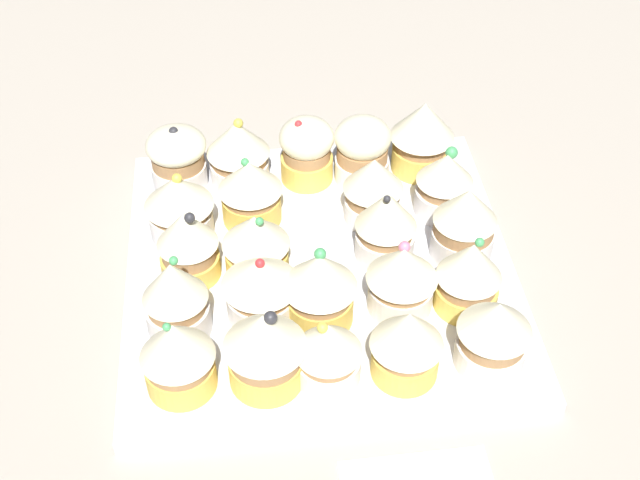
{
  "coord_description": "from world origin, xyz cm",
  "views": [
    {
      "loc": [
        55.48,
        -5.96,
        57.35
      ],
      "look_at": [
        0.0,
        0.0,
        4.2
      ],
      "focal_mm": 47.72,
      "sensor_mm": 36.0,
      "label": 1
    }
  ],
  "objects_px": {
    "cupcake_0": "(178,158)",
    "cupcake_1": "(179,205)",
    "cupcake_11": "(320,286)",
    "cupcake_21": "(469,275)",
    "cupcake_6": "(250,190)",
    "cupcake_7": "(256,244)",
    "cupcake_14": "(373,188)",
    "cupcake_4": "(178,355)",
    "cupcake_12": "(328,351)",
    "cupcake_9": "(265,347)",
    "cupcake_15": "(386,224)",
    "cupcake_13": "(362,150)",
    "cupcake_17": "(407,342)",
    "cupcake_2": "(188,246)",
    "cupcake_5": "(238,151)",
    "cupcake_18": "(422,135)",
    "cupcake_19": "(444,183)",
    "baking_tray": "(320,268)",
    "cupcake_20": "(466,225)",
    "cupcake_22": "(494,333)",
    "cupcake_16": "(402,277)",
    "cupcake_3": "(175,297)",
    "cupcake_8": "(261,286)",
    "cupcake_10": "(303,150)"
  },
  "relations": [
    {
      "from": "cupcake_19",
      "to": "cupcake_10",
      "type": "bearing_deg",
      "value": -115.85
    },
    {
      "from": "cupcake_18",
      "to": "cupcake_14",
      "type": "bearing_deg",
      "value": -40.5
    },
    {
      "from": "cupcake_2",
      "to": "cupcake_12",
      "type": "xyz_separation_m",
      "value": [
        0.13,
        0.11,
        -0.0
      ]
    },
    {
      "from": "baking_tray",
      "to": "cupcake_11",
      "type": "distance_m",
      "value": 0.08
    },
    {
      "from": "cupcake_18",
      "to": "cupcake_6",
      "type": "bearing_deg",
      "value": -71.14
    },
    {
      "from": "cupcake_15",
      "to": "cupcake_17",
      "type": "height_order",
      "value": "cupcake_15"
    },
    {
      "from": "cupcake_1",
      "to": "cupcake_16",
      "type": "xyz_separation_m",
      "value": [
        0.12,
        0.19,
        0.0
      ]
    },
    {
      "from": "cupcake_14",
      "to": "cupcake_18",
      "type": "xyz_separation_m",
      "value": [
        -0.07,
        0.06,
        0.01
      ]
    },
    {
      "from": "cupcake_7",
      "to": "cupcake_0",
      "type": "bearing_deg",
      "value": -151.86
    },
    {
      "from": "cupcake_11",
      "to": "cupcake_15",
      "type": "xyz_separation_m",
      "value": [
        -0.07,
        0.07,
        -0.0
      ]
    },
    {
      "from": "cupcake_17",
      "to": "cupcake_14",
      "type": "bearing_deg",
      "value": 179.31
    },
    {
      "from": "cupcake_10",
      "to": "cupcake_16",
      "type": "bearing_deg",
      "value": 19.98
    },
    {
      "from": "cupcake_14",
      "to": "cupcake_20",
      "type": "bearing_deg",
      "value": 50.52
    },
    {
      "from": "cupcake_7",
      "to": "cupcake_20",
      "type": "height_order",
      "value": "cupcake_20"
    },
    {
      "from": "cupcake_14",
      "to": "baking_tray",
      "type": "bearing_deg",
      "value": -44.57
    },
    {
      "from": "cupcake_1",
      "to": "cupcake_3",
      "type": "xyz_separation_m",
      "value": [
        0.12,
        -0.0,
        0.0
      ]
    },
    {
      "from": "cupcake_2",
      "to": "cupcake_5",
      "type": "bearing_deg",
      "value": 159.58
    },
    {
      "from": "cupcake_21",
      "to": "baking_tray",
      "type": "bearing_deg",
      "value": -117.93
    },
    {
      "from": "cupcake_4",
      "to": "cupcake_9",
      "type": "height_order",
      "value": "cupcake_9"
    },
    {
      "from": "cupcake_20",
      "to": "cupcake_22",
      "type": "distance_m",
      "value": 0.13
    },
    {
      "from": "cupcake_11",
      "to": "cupcake_1",
      "type": "bearing_deg",
      "value": -135.79
    },
    {
      "from": "cupcake_11",
      "to": "cupcake_12",
      "type": "bearing_deg",
      "value": -0.2
    },
    {
      "from": "baking_tray",
      "to": "cupcake_14",
      "type": "relative_size",
      "value": 4.97
    },
    {
      "from": "cupcake_7",
      "to": "cupcake_9",
      "type": "bearing_deg",
      "value": 0.38
    },
    {
      "from": "cupcake_2",
      "to": "cupcake_21",
      "type": "distance_m",
      "value": 0.25
    },
    {
      "from": "cupcake_18",
      "to": "cupcake_19",
      "type": "distance_m",
      "value": 0.07
    },
    {
      "from": "cupcake_0",
      "to": "cupcake_1",
      "type": "distance_m",
      "value": 0.07
    },
    {
      "from": "cupcake_14",
      "to": "cupcake_16",
      "type": "distance_m",
      "value": 0.12
    },
    {
      "from": "cupcake_6",
      "to": "cupcake_17",
      "type": "bearing_deg",
      "value": 29.64
    },
    {
      "from": "cupcake_7",
      "to": "cupcake_14",
      "type": "distance_m",
      "value": 0.13
    },
    {
      "from": "cupcake_6",
      "to": "cupcake_7",
      "type": "bearing_deg",
      "value": 1.04
    },
    {
      "from": "cupcake_0",
      "to": "cupcake_21",
      "type": "bearing_deg",
      "value": 52.45
    },
    {
      "from": "cupcake_0",
      "to": "cupcake_9",
      "type": "distance_m",
      "value": 0.27
    },
    {
      "from": "cupcake_8",
      "to": "cupcake_0",
      "type": "bearing_deg",
      "value": -158.57
    },
    {
      "from": "cupcake_4",
      "to": "cupcake_12",
      "type": "bearing_deg",
      "value": 87.26
    },
    {
      "from": "cupcake_18",
      "to": "cupcake_0",
      "type": "bearing_deg",
      "value": -89.65
    },
    {
      "from": "cupcake_21",
      "to": "cupcake_15",
      "type": "bearing_deg",
      "value": -139.5
    },
    {
      "from": "cupcake_6",
      "to": "cupcake_9",
      "type": "xyz_separation_m",
      "value": [
        0.2,
        0.0,
        0.0
      ]
    },
    {
      "from": "cupcake_3",
      "to": "cupcake_22",
      "type": "height_order",
      "value": "cupcake_3"
    },
    {
      "from": "cupcake_3",
      "to": "cupcake_13",
      "type": "relative_size",
      "value": 1.12
    },
    {
      "from": "cupcake_2",
      "to": "cupcake_7",
      "type": "height_order",
      "value": "cupcake_2"
    },
    {
      "from": "cupcake_11",
      "to": "cupcake_15",
      "type": "height_order",
      "value": "cupcake_11"
    },
    {
      "from": "cupcake_0",
      "to": "cupcake_4",
      "type": "xyz_separation_m",
      "value": [
        0.25,
        0.0,
        0.0
      ]
    },
    {
      "from": "cupcake_10",
      "to": "cupcake_17",
      "type": "bearing_deg",
      "value": 12.95
    },
    {
      "from": "cupcake_1",
      "to": "cupcake_19",
      "type": "relative_size",
      "value": 0.98
    },
    {
      "from": "cupcake_0",
      "to": "cupcake_19",
      "type": "distance_m",
      "value": 0.27
    },
    {
      "from": "cupcake_11",
      "to": "cupcake_21",
      "type": "bearing_deg",
      "value": 91.22
    },
    {
      "from": "cupcake_6",
      "to": "cupcake_11",
      "type": "distance_m",
      "value": 0.15
    },
    {
      "from": "cupcake_0",
      "to": "cupcake_1",
      "type": "bearing_deg",
      "value": 1.96
    },
    {
      "from": "cupcake_9",
      "to": "cupcake_13",
      "type": "bearing_deg",
      "value": 155.37
    }
  ]
}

